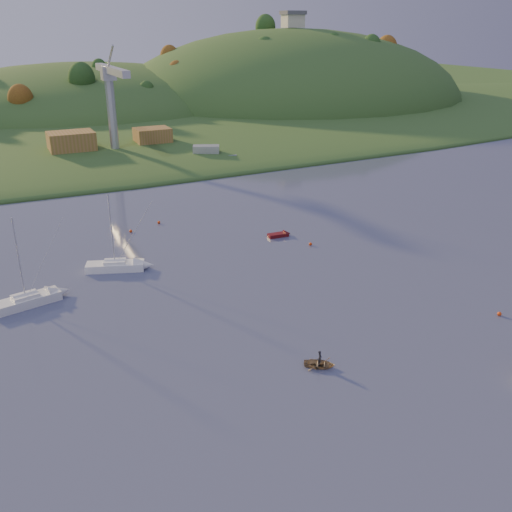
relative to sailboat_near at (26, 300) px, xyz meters
name	(u,v)px	position (x,y,z in m)	size (l,w,h in m)	color
ground	(452,472)	(26.88, -44.34, -0.74)	(500.00, 500.00, 0.00)	#39405E
far_shore	(49,106)	(26.88, 185.66, -0.74)	(620.00, 220.00, 1.50)	#294B1E
shore_slope	(77,131)	(26.88, 120.66, -0.74)	(640.00, 150.00, 7.00)	#294B1E
hill_center	(83,111)	(36.88, 165.66, -0.74)	(140.00, 120.00, 36.00)	#294B1E
hill_right	(291,103)	(121.88, 150.66, -0.74)	(150.00, 130.00, 60.00)	#294B1E
hilltop_house	(293,19)	(121.88, 150.66, 32.66)	(9.00, 7.00, 6.45)	beige
hillside_trees	(67,122)	(26.88, 140.66, -0.74)	(280.00, 50.00, 32.00)	#184418
wharf	(126,152)	(31.88, 77.66, 0.46)	(42.00, 16.00, 2.40)	slate
shed_west	(72,142)	(18.88, 78.66, 4.06)	(11.00, 8.00, 4.80)	olive
shed_east	(153,136)	(39.88, 79.66, 3.66)	(9.00, 7.00, 4.00)	olive
dock_crane	(111,90)	(28.88, 74.05, 16.44)	(3.20, 28.00, 20.30)	#B7B7BC
sailboat_near	(26,300)	(0.00, 0.00, 0.00)	(8.57, 4.25, 11.42)	white
sailboat_far	(115,265)	(12.41, 6.04, -0.02)	(8.32, 4.94, 11.08)	white
canoe	(319,364)	(25.33, -27.37, -0.41)	(2.24, 3.14, 0.65)	#A08358
paddler	(320,360)	(25.33, -27.37, 0.06)	(0.59, 0.38, 1.61)	black
red_tender	(282,234)	(40.13, 7.85, -0.46)	(3.99, 1.56, 1.34)	#550C0F
work_vessel	(206,156)	(48.77, 63.66, 0.65)	(16.05, 10.93, 3.89)	slate
buoy_0	(499,314)	(50.39, -27.50, -0.49)	(0.50, 0.50, 0.50)	red
buoy_1	(310,244)	(42.07, 2.15, -0.49)	(0.50, 0.50, 0.50)	red
buoy_3	(131,231)	(18.29, 20.35, -0.49)	(0.50, 0.50, 0.50)	red
buoy_4	(159,222)	(23.82, 22.65, -0.49)	(0.50, 0.50, 0.50)	red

